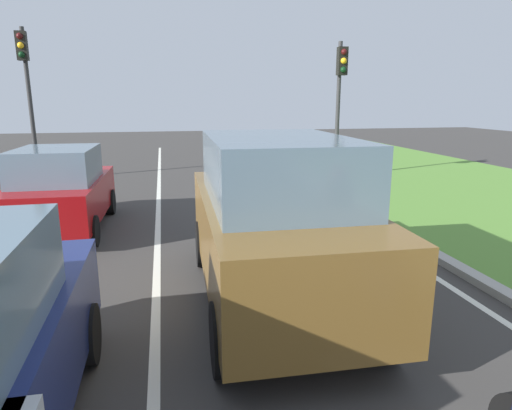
{
  "coord_description": "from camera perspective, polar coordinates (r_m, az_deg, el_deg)",
  "views": [
    {
      "loc": [
        -0.5,
        3.6,
        2.72
      ],
      "look_at": [
        0.81,
        9.83,
        1.2
      ],
      "focal_mm": 30.91,
      "sensor_mm": 36.0,
      "label": 1
    }
  ],
  "objects": [
    {
      "name": "ground_plane",
      "position": [
        10.76,
        -8.82,
        -1.37
      ],
      "size": [
        60.0,
        60.0,
        0.0
      ],
      "primitive_type": "plane",
      "color": "#383533"
    },
    {
      "name": "lane_line_right_edge",
      "position": [
        11.5,
        9.38,
        -0.41
      ],
      "size": [
        0.12,
        32.0,
        0.01
      ],
      "primitive_type": "cube",
      "color": "silver",
      "rests_on": "ground"
    },
    {
      "name": "lane_line_center",
      "position": [
        10.75,
        -12.55,
        -1.54
      ],
      "size": [
        0.12,
        32.0,
        0.01
      ],
      "primitive_type": "cube",
      "color": "silver",
      "rests_on": "ground"
    },
    {
      "name": "car_hatchback_far",
      "position": [
        10.08,
        -23.88,
        1.76
      ],
      "size": [
        1.8,
        3.74,
        1.78
      ],
      "rotation": [
        0.0,
        0.0,
        -0.02
      ],
      "color": "maroon",
      "rests_on": "ground"
    },
    {
      "name": "traffic_light_overhead_left",
      "position": [
        16.81,
        -27.59,
        14.41
      ],
      "size": [
        0.32,
        0.5,
        5.02
      ],
      "color": "#2D2D2D",
      "rests_on": "ground"
    },
    {
      "name": "traffic_light_near_right",
      "position": [
        15.63,
        10.83,
        14.8
      ],
      "size": [
        0.32,
        0.5,
        4.62
      ],
      "color": "#2D2D2D",
      "rests_on": "ground"
    },
    {
      "name": "car_suv_ahead",
      "position": [
        5.83,
        2.51,
        -2.03
      ],
      "size": [
        2.07,
        4.55,
        2.28
      ],
      "rotation": [
        0.0,
        0.0,
        -0.03
      ],
      "color": "brown",
      "rests_on": "ground"
    },
    {
      "name": "curb_right",
      "position": [
        11.67,
        11.68,
        -0.02
      ],
      "size": [
        0.24,
        48.0,
        0.12
      ],
      "primitive_type": "cube",
      "color": "#9E9B93",
      "rests_on": "ground"
    },
    {
      "name": "grass_verge_right",
      "position": [
        14.01,
        28.43,
        0.73
      ],
      "size": [
        9.0,
        48.0,
        0.06
      ],
      "primitive_type": "cube",
      "color": "#548433",
      "rests_on": "ground"
    }
  ]
}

